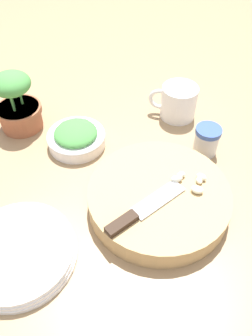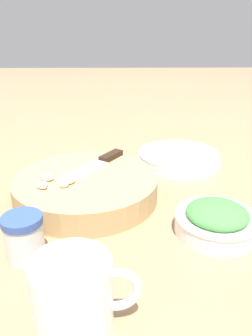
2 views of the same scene
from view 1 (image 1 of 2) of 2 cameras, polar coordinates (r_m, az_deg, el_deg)
name	(u,v)px [view 1 (image 1 of 2)]	position (r m, az deg, el deg)	size (l,w,h in m)	color
ground_plane	(110,188)	(0.74, -2.77, -3.43)	(5.00, 5.00, 0.00)	#997A56
cutting_board	(158,198)	(0.70, 5.68, -5.17)	(0.30, 0.30, 0.05)	tan
chef_knife	(141,211)	(0.64, 2.66, -7.42)	(0.17, 0.13, 0.01)	black
garlic_cloves	(191,181)	(0.69, 11.19, -2.28)	(0.06, 0.08, 0.02)	silver
herb_bowl	(76,137)	(0.83, -8.66, 5.35)	(0.15, 0.15, 0.05)	white
spice_jar	(206,140)	(0.82, 13.83, 4.69)	(0.06, 0.06, 0.07)	silver
coffee_mug	(178,102)	(0.91, 9.00, 11.30)	(0.10, 0.13, 0.09)	white
plate_stack	(19,252)	(0.67, -18.17, -13.78)	(0.22, 0.22, 0.03)	white
potted_herb	(17,105)	(0.90, -18.43, 10.42)	(0.12, 0.12, 0.16)	#A35B3D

